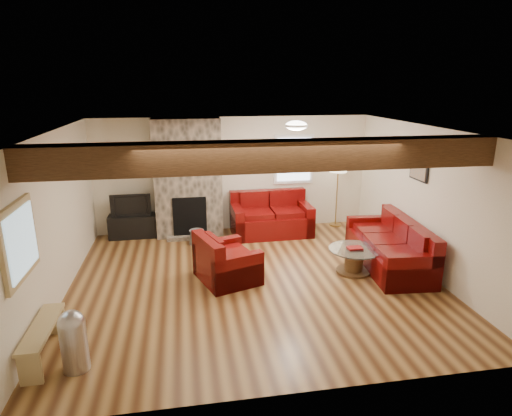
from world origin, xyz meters
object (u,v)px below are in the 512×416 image
(coffee_table, at_px, (354,260))
(television, at_px, (131,204))
(floor_lamp, at_px, (338,169))
(armchair_red, at_px, (227,257))
(tv_cabinet, at_px, (133,226))
(loveseat, at_px, (271,214))
(sofa_three, at_px, (389,243))

(coffee_table, height_order, television, television)
(television, relative_size, floor_lamp, 0.53)
(armchair_red, xyz_separation_m, tv_cabinet, (-1.78, 2.41, -0.15))
(loveseat, bearing_deg, tv_cabinet, 173.25)
(loveseat, bearing_deg, armchair_red, -120.25)
(armchair_red, bearing_deg, floor_lamp, -67.83)
(sofa_three, height_order, armchair_red, sofa_three)
(tv_cabinet, xyz_separation_m, television, (0.00, 0.00, 0.48))
(sofa_three, bearing_deg, armchair_red, -83.55)
(sofa_three, distance_m, television, 5.24)
(floor_lamp, bearing_deg, coffee_table, -102.90)
(tv_cabinet, bearing_deg, armchair_red, -53.58)
(sofa_three, bearing_deg, tv_cabinet, -111.60)
(loveseat, distance_m, floor_lamp, 1.84)
(tv_cabinet, bearing_deg, television, 0.00)
(sofa_three, bearing_deg, floor_lamp, -171.94)
(armchair_red, bearing_deg, sofa_three, -107.21)
(loveseat, xyz_separation_m, coffee_table, (1.02, -2.19, -0.23))
(sofa_three, height_order, loveseat, loveseat)
(loveseat, bearing_deg, television, 173.25)
(sofa_three, xyz_separation_m, armchair_red, (-2.91, -0.09, -0.02))
(armchair_red, xyz_separation_m, television, (-1.78, 2.41, 0.33))
(armchair_red, distance_m, floor_lamp, 3.80)
(loveseat, bearing_deg, floor_lamp, 10.39)
(sofa_three, bearing_deg, coffee_table, -71.65)
(armchair_red, xyz_separation_m, coffee_table, (2.20, -0.08, -0.18))
(loveseat, height_order, armchair_red, loveseat)
(loveseat, relative_size, armchair_red, 1.72)
(sofa_three, xyz_separation_m, loveseat, (-1.73, 2.02, 0.03))
(tv_cabinet, distance_m, television, 0.48)
(coffee_table, bearing_deg, tv_cabinet, 147.95)
(floor_lamp, bearing_deg, armchair_red, -138.85)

